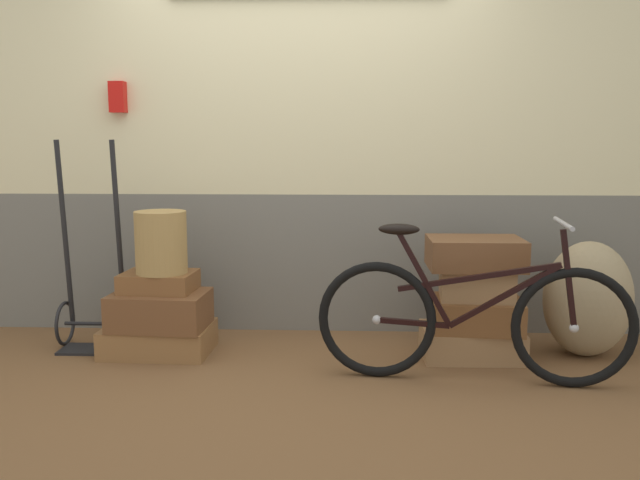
{
  "coord_description": "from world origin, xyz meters",
  "views": [
    {
      "loc": [
        0.33,
        -3.73,
        1.29
      ],
      "look_at": [
        0.17,
        0.12,
        0.72
      ],
      "focal_mm": 37.95,
      "sensor_mm": 36.0,
      "label": 1
    }
  ],
  "objects_px": {
    "wicker_basket": "(161,242)",
    "luggage_trolley": "(94,300)",
    "suitcase_2": "(159,282)",
    "bicycle": "(472,319)",
    "suitcase_3": "(471,342)",
    "suitcase_5": "(476,283)",
    "suitcase_6": "(475,253)",
    "burlap_sack": "(588,299)",
    "suitcase_4": "(475,314)",
    "suitcase_1": "(160,310)",
    "suitcase_0": "(159,339)"
  },
  "relations": [
    {
      "from": "wicker_basket",
      "to": "luggage_trolley",
      "type": "distance_m",
      "value": 0.62
    },
    {
      "from": "suitcase_2",
      "to": "bicycle",
      "type": "bearing_deg",
      "value": -10.16
    },
    {
      "from": "suitcase_2",
      "to": "wicker_basket",
      "type": "distance_m",
      "value": 0.25
    },
    {
      "from": "suitcase_3",
      "to": "suitcase_5",
      "type": "xyz_separation_m",
      "value": [
        0.02,
        -0.0,
        0.36
      ]
    },
    {
      "from": "suitcase_6",
      "to": "burlap_sack",
      "type": "relative_size",
      "value": 0.78
    },
    {
      "from": "wicker_basket",
      "to": "bicycle",
      "type": "bearing_deg",
      "value": -13.4
    },
    {
      "from": "suitcase_2",
      "to": "suitcase_6",
      "type": "relative_size",
      "value": 0.79
    },
    {
      "from": "suitcase_2",
      "to": "suitcase_4",
      "type": "xyz_separation_m",
      "value": [
        1.9,
        -0.04,
        -0.17
      ]
    },
    {
      "from": "wicker_basket",
      "to": "suitcase_2",
      "type": "bearing_deg",
      "value": 141.69
    },
    {
      "from": "suitcase_1",
      "to": "bicycle",
      "type": "xyz_separation_m",
      "value": [
        1.8,
        -0.4,
        0.07
      ]
    },
    {
      "from": "suitcase_3",
      "to": "bicycle",
      "type": "height_order",
      "value": "bicycle"
    },
    {
      "from": "suitcase_4",
      "to": "suitcase_6",
      "type": "xyz_separation_m",
      "value": [
        -0.01,
        0.01,
        0.37
      ]
    },
    {
      "from": "suitcase_5",
      "to": "suitcase_4",
      "type": "bearing_deg",
      "value": -102.36
    },
    {
      "from": "suitcase_0",
      "to": "suitcase_6",
      "type": "bearing_deg",
      "value": 1.55
    },
    {
      "from": "suitcase_2",
      "to": "burlap_sack",
      "type": "bearing_deg",
      "value": 4.57
    },
    {
      "from": "suitcase_1",
      "to": "suitcase_2",
      "type": "relative_size",
      "value": 1.32
    },
    {
      "from": "suitcase_2",
      "to": "suitcase_6",
      "type": "distance_m",
      "value": 1.9
    },
    {
      "from": "suitcase_4",
      "to": "burlap_sack",
      "type": "relative_size",
      "value": 0.78
    },
    {
      "from": "suitcase_5",
      "to": "suitcase_1",
      "type": "bearing_deg",
      "value": -174.26
    },
    {
      "from": "bicycle",
      "to": "suitcase_0",
      "type": "bearing_deg",
      "value": 166.48
    },
    {
      "from": "suitcase_3",
      "to": "luggage_trolley",
      "type": "relative_size",
      "value": 0.45
    },
    {
      "from": "suitcase_0",
      "to": "suitcase_6",
      "type": "height_order",
      "value": "suitcase_6"
    },
    {
      "from": "suitcase_6",
      "to": "bicycle",
      "type": "distance_m",
      "value": 0.51
    },
    {
      "from": "suitcase_6",
      "to": "wicker_basket",
      "type": "distance_m",
      "value": 1.87
    },
    {
      "from": "suitcase_2",
      "to": "wicker_basket",
      "type": "bearing_deg",
      "value": -34.63
    },
    {
      "from": "suitcase_4",
      "to": "suitcase_6",
      "type": "height_order",
      "value": "suitcase_6"
    },
    {
      "from": "suitcase_4",
      "to": "bicycle",
      "type": "height_order",
      "value": "bicycle"
    },
    {
      "from": "wicker_basket",
      "to": "burlap_sack",
      "type": "xyz_separation_m",
      "value": [
        2.56,
        0.06,
        -0.34
      ]
    },
    {
      "from": "suitcase_0",
      "to": "suitcase_2",
      "type": "xyz_separation_m",
      "value": [
        0.01,
        0.01,
        0.36
      ]
    },
    {
      "from": "suitcase_2",
      "to": "luggage_trolley",
      "type": "relative_size",
      "value": 0.33
    },
    {
      "from": "burlap_sack",
      "to": "bicycle",
      "type": "relative_size",
      "value": 0.42
    },
    {
      "from": "suitcase_0",
      "to": "luggage_trolley",
      "type": "xyz_separation_m",
      "value": [
        -0.44,
        0.1,
        0.22
      ]
    },
    {
      "from": "burlap_sack",
      "to": "bicycle",
      "type": "xyz_separation_m",
      "value": [
        -0.78,
        -0.49,
        -0.0
      ]
    },
    {
      "from": "suitcase_6",
      "to": "burlap_sack",
      "type": "distance_m",
      "value": 0.75
    },
    {
      "from": "suitcase_0",
      "to": "suitcase_2",
      "type": "height_order",
      "value": "suitcase_2"
    },
    {
      "from": "suitcase_6",
      "to": "bicycle",
      "type": "height_order",
      "value": "bicycle"
    },
    {
      "from": "suitcase_3",
      "to": "wicker_basket",
      "type": "distance_m",
      "value": 1.96
    },
    {
      "from": "suitcase_1",
      "to": "suitcase_6",
      "type": "distance_m",
      "value": 1.91
    },
    {
      "from": "suitcase_1",
      "to": "suitcase_4",
      "type": "height_order",
      "value": "suitcase_1"
    },
    {
      "from": "suitcase_0",
      "to": "bicycle",
      "type": "xyz_separation_m",
      "value": [
        1.82,
        -0.44,
        0.26
      ]
    },
    {
      "from": "suitcase_6",
      "to": "bicycle",
      "type": "xyz_separation_m",
      "value": [
        -0.08,
        -0.42,
        -0.29
      ]
    },
    {
      "from": "wicker_basket",
      "to": "burlap_sack",
      "type": "bearing_deg",
      "value": 1.37
    },
    {
      "from": "bicycle",
      "to": "burlap_sack",
      "type": "bearing_deg",
      "value": 32.07
    },
    {
      "from": "suitcase_2",
      "to": "suitcase_3",
      "type": "height_order",
      "value": "suitcase_2"
    },
    {
      "from": "suitcase_3",
      "to": "suitcase_5",
      "type": "bearing_deg",
      "value": -3.46
    },
    {
      "from": "suitcase_6",
      "to": "bicycle",
      "type": "bearing_deg",
      "value": -101.32
    },
    {
      "from": "suitcase_2",
      "to": "suitcase_4",
      "type": "bearing_deg",
      "value": 2.49
    },
    {
      "from": "suitcase_3",
      "to": "suitcase_4",
      "type": "height_order",
      "value": "suitcase_4"
    },
    {
      "from": "suitcase_4",
      "to": "suitcase_6",
      "type": "relative_size",
      "value": 0.99
    },
    {
      "from": "suitcase_4",
      "to": "bicycle",
      "type": "distance_m",
      "value": 0.42
    }
  ]
}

